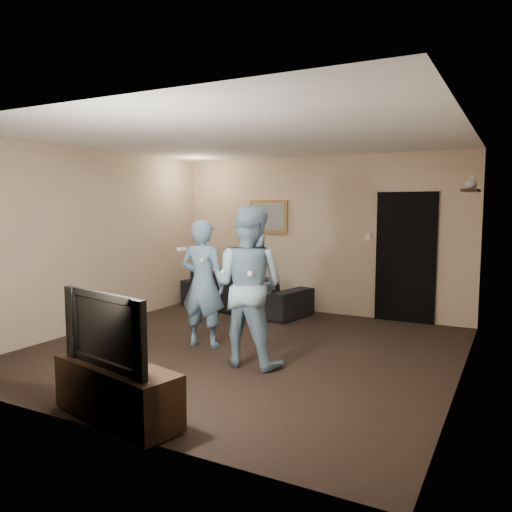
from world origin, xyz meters
The scene contains 19 objects.
ground centered at (0.00, 0.00, 0.00)m, with size 5.00×5.00×0.00m, color black.
ceiling centered at (0.00, 0.00, 2.60)m, with size 5.00×5.00×0.04m, color silver.
wall_back centered at (0.00, 2.50, 1.30)m, with size 5.00×0.04×2.60m, color tan.
wall_front centered at (0.00, -2.50, 1.30)m, with size 5.00×0.04×2.60m, color tan.
wall_left centered at (-2.50, 0.00, 1.30)m, with size 0.04×5.00×2.60m, color tan.
wall_right centered at (2.50, 0.00, 1.30)m, with size 0.04×5.00×2.60m, color tan.
sofa centered at (-1.13, 2.02, 0.33)m, with size 2.27×0.89×0.66m, color black.
throw_pillow centered at (-1.46, 2.02, 0.48)m, with size 0.44×0.14×0.44m, color #1B5243.
painting_frame centered at (-0.90, 2.48, 1.60)m, with size 0.72×0.05×0.57m, color olive.
painting_canvas centered at (-0.90, 2.45, 1.60)m, with size 0.62×0.01×0.47m, color slate.
doorway centered at (1.45, 2.47, 1.00)m, with size 0.90×0.06×2.00m, color black.
light_switch centered at (0.85, 2.48, 1.30)m, with size 0.08×0.02×0.12m, color silver.
wall_shelf centered at (2.39, 1.80, 1.99)m, with size 0.20×0.60×0.03m, color black.
shelf_vase centered at (2.39, 1.74, 2.08)m, with size 0.15×0.15×0.16m, color #B0B1B5.
shelf_figurine centered at (2.39, 2.00, 2.09)m, with size 0.06×0.06×0.18m, color silver.
tv_console centered at (0.06, -2.29, 0.25)m, with size 1.28×0.41×0.46m, color black.
television centered at (0.06, -2.29, 0.79)m, with size 1.08×0.14×0.62m, color black.
wii_player_left centered at (-0.54, -0.12, 0.81)m, with size 0.63×0.52×1.62m.
wii_player_right centered at (0.31, -0.47, 0.90)m, with size 0.87×0.68×1.79m.
Camera 1 is at (2.98, -5.32, 1.81)m, focal length 35.00 mm.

